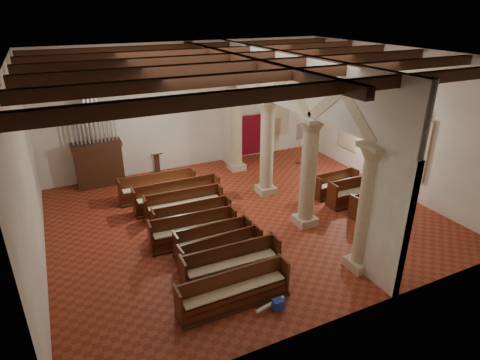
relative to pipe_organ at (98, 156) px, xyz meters
name	(u,v)px	position (x,y,z in m)	size (l,w,h in m)	color
floor	(244,216)	(4.50, -5.50, -1.37)	(14.00, 14.00, 0.00)	maroon
ceiling	(244,55)	(4.50, -5.50, 4.63)	(14.00, 14.00, 0.00)	black
wall_back	(189,107)	(4.50, 0.50, 1.63)	(14.00, 0.02, 6.00)	white
wall_front	(358,216)	(4.50, -11.50, 1.63)	(14.00, 0.02, 6.00)	white
wall_left	(26,176)	(-2.50, -5.50, 1.63)	(0.02, 12.00, 6.00)	white
wall_right	(391,120)	(11.50, -5.50, 1.63)	(0.02, 12.00, 6.00)	white
ceiling_beams	(244,61)	(4.50, -5.50, 4.45)	(13.80, 11.80, 0.30)	#3E2013
arcade	(288,121)	(6.30, -5.50, 2.19)	(0.90, 11.90, 6.00)	beige
window_right_a	(416,148)	(11.48, -7.00, 0.83)	(0.03, 1.00, 2.20)	#377B5D
window_right_b	(350,124)	(11.48, -3.00, 0.83)	(0.03, 1.00, 2.20)	#377B5D
window_back	(278,112)	(9.50, 0.48, 0.83)	(1.00, 0.03, 2.20)	#377B5D
pipe_organ	(98,156)	(0.00, 0.00, 0.00)	(2.10, 0.85, 4.40)	#3E2013
lectern	(157,165)	(2.60, -0.01, -0.89)	(0.48, 0.49, 1.15)	#3B2512
dossal_curtain	(254,134)	(8.00, 0.42, -0.21)	(1.80, 0.07, 2.17)	maroon
processional_banner	(299,149)	(9.51, -1.68, -0.58)	(0.52, 0.66, 2.29)	#3E2013
hymnal_box_a	(278,304)	(3.01, -10.59, -1.13)	(0.28, 0.23, 0.28)	navy
hymnal_box_b	(265,258)	(3.68, -8.65, -1.09)	(0.35, 0.29, 0.35)	#162599
hymnal_box_c	(232,223)	(3.69, -6.18, -1.10)	(0.34, 0.27, 0.34)	navy
tube_heater_a	(270,304)	(2.87, -10.42, -1.21)	(0.10, 0.10, 0.95)	silver
tube_heater_b	(191,285)	(1.23, -8.73, -1.21)	(0.09, 0.09, 0.93)	white
nave_pew_0	(234,295)	(2.07, -9.85, -1.03)	(3.16, 0.70, 1.03)	#3E2013
nave_pew_1	(232,269)	(2.49, -8.79, -1.01)	(3.00, 0.79, 1.09)	#3E2013
nave_pew_2	(221,255)	(2.51, -7.97, -1.05)	(2.74, 0.78, 0.97)	#3E2013
nave_pew_3	(213,243)	(2.54, -7.21, -1.05)	(2.56, 0.66, 0.98)	#3E2013
nave_pew_4	(194,234)	(2.13, -6.43, -1.02)	(3.00, 0.90, 1.07)	#3E2013
nave_pew_5	(193,220)	(2.45, -5.43, -1.06)	(2.89, 0.72, 0.96)	#3E2013
nave_pew_6	(184,207)	(2.48, -4.40, -1.04)	(3.05, 0.80, 1.01)	#3E2013
nave_pew_7	(178,199)	(2.44, -3.66, -1.01)	(3.47, 0.75, 1.11)	#3E2013
nave_pew_8	(158,190)	(1.96, -2.49, -1.01)	(3.18, 0.80, 1.08)	#3E2013
aisle_pew_0	(369,207)	(8.93, -7.48, -1.04)	(1.67, 0.73, 0.96)	#3E2013
aisle_pew_1	(350,196)	(8.84, -6.44, -1.00)	(1.86, 0.76, 1.08)	#3E2013
aisle_pew_2	(335,187)	(8.87, -5.45, -1.03)	(2.14, 0.80, 1.02)	#3E2013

